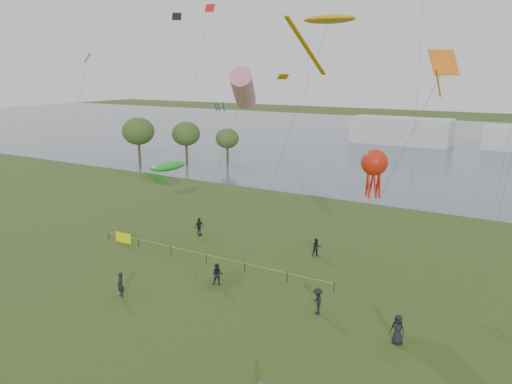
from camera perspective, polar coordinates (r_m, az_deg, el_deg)
The scene contains 16 objects.
ground_plane at distance 31.15m, azimuth -9.95°, elevation -18.35°, with size 400.00×400.00×0.00m, color #253A12.
lake at distance 122.11m, azimuth 22.21°, elevation 4.98°, with size 400.00×120.00×0.08m, color slate.
pavilion_left at distance 119.24m, azimuth 16.24°, elevation 6.71°, with size 22.00×8.00×6.00m, color silver.
trees at distance 88.49m, azimuth -9.53°, elevation 6.59°, with size 16.64×14.65×8.63m.
fence at distance 48.00m, azimuth -11.66°, elevation -5.90°, with size 24.07×0.07×1.05m.
spectator_a at distance 39.69m, azimuth -4.43°, elevation -9.40°, with size 0.86×0.67×1.76m, color black.
spectator_b at distance 35.49m, azimuth 7.04°, elevation -12.27°, with size 1.22×0.70×1.89m, color black.
spectator_c at distance 51.36m, azimuth -6.52°, elevation -3.96°, with size 1.08×0.45×1.85m, color black.
spectator_d at distance 32.98m, azimuth 15.89°, elevation -14.86°, with size 0.93×0.60×1.90m, color black.
spectator_f at distance 39.01m, azimuth -15.22°, elevation -10.18°, with size 0.69×0.45×1.90m, color black.
spectator_g at distance 45.75m, azimuth 6.94°, elevation -6.31°, with size 0.83×0.64×1.70m, color black.
kite_stingray at distance 43.51m, azimuth 8.26°, elevation 18.83°, with size 5.85×10.33×20.88m.
kite_windsock at distance 46.55m, azimuth -1.47°, elevation 11.71°, with size 5.60×5.76×16.82m.
kite_creature at distance 49.80m, azimuth -10.05°, elevation 2.92°, with size 3.59×6.22×7.75m.
kite_octopus at distance 41.23m, azimuth 13.37°, elevation 3.21°, with size 4.69×7.18×10.35m.
kite_delta at distance 26.37m, azimuth 19.81°, elevation 11.85°, with size 5.51×10.46×17.46m.
Camera 1 is at (17.66, -19.71, 16.44)m, focal length 35.00 mm.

